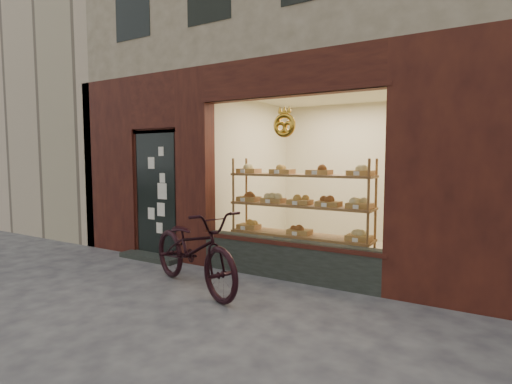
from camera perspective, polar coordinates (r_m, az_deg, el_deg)
The scene contains 4 objects.
ground at distance 4.44m, azimuth -14.20°, elevation -17.90°, with size 90.00×90.00×0.00m, color #37363D.
neighbor_left at distance 15.32m, azimuth -25.87°, elevation 14.93°, with size 12.00×7.00×9.00m, color beige.
display_shelf at distance 6.02m, azimuth 6.28°, elevation -3.10°, with size 2.20×0.45×1.70m.
bicycle at distance 5.29m, azimuth -8.91°, elevation -8.03°, with size 0.70×2.01×1.06m, color black.
Camera 1 is at (2.92, -2.87, 1.71)m, focal length 28.00 mm.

